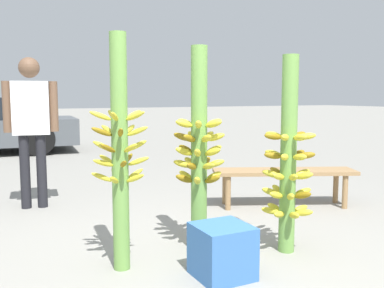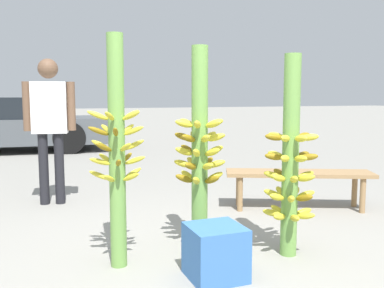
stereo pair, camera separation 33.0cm
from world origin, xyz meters
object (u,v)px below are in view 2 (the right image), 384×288
banana_stalk_center (200,151)px  parked_car (8,124)px  produce_crate (215,252)px  banana_stalk_left (117,151)px  banana_stalk_right (290,163)px  market_bench (299,177)px  vendor_person (50,117)px

banana_stalk_center → parked_car: bearing=103.0°
parked_car → produce_crate: 7.99m
parked_car → produce_crate: parked_car is taller
parked_car → banana_stalk_center: bearing=-161.8°
parked_car → banana_stalk_left: bearing=-166.9°
banana_stalk_right → market_bench: size_ratio=0.97×
vendor_person → banana_stalk_left: bearing=-70.1°
banana_stalk_right → vendor_person: vendor_person is taller
banana_stalk_right → produce_crate: size_ratio=4.27×
banana_stalk_left → banana_stalk_center: (0.67, 0.08, -0.03)m
banana_stalk_left → produce_crate: 0.98m
banana_stalk_center → parked_car: banana_stalk_center is taller
banana_stalk_left → banana_stalk_right: banana_stalk_left is taller
produce_crate → banana_stalk_left: bearing=142.0°
banana_stalk_right → parked_car: 7.96m
banana_stalk_left → produce_crate: bearing=-38.0°
banana_stalk_left → parked_car: banana_stalk_left is taller
vendor_person → banana_stalk_right: bearing=-44.7°
parked_car → produce_crate: (1.59, -7.82, -0.42)m
banana_stalk_left → market_bench: size_ratio=1.05×
banana_stalk_right → vendor_person: 2.86m
banana_stalk_right → parked_car: size_ratio=0.34×
banana_stalk_left → market_bench: 2.38m
banana_stalk_right → parked_car: banana_stalk_right is taller
banana_stalk_left → banana_stalk_center: 0.67m
banana_stalk_center → vendor_person: bearing=117.2°
market_bench → produce_crate: 2.07m
vendor_person → produce_crate: bearing=-59.6°
banana_stalk_left → parked_car: (-1.02, 7.37, -0.24)m
banana_stalk_left → parked_car: bearing=97.9°
banana_stalk_left → market_bench: bearing=22.0°
market_bench → banana_stalk_right: bearing=-103.8°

